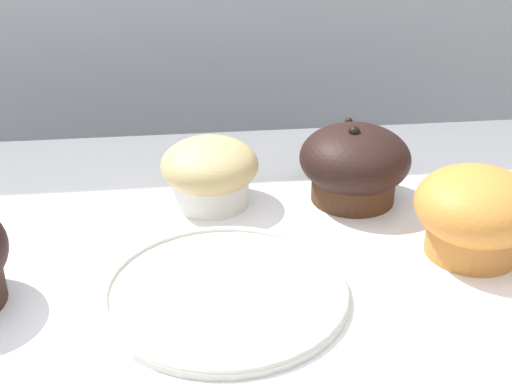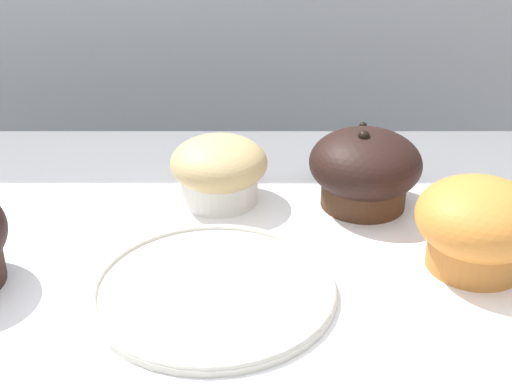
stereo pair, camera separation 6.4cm
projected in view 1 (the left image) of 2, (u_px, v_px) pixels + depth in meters
The scene contains 5 objects.
wall_back at pixel (153, 65), 1.12m from camera, with size 3.20×0.10×1.80m, color #B2B7BC.
muffin_front_center at pixel (476, 213), 0.61m from camera, with size 0.11×0.11×0.08m.
muffin_back_left at pixel (210, 171), 0.70m from camera, with size 0.10×0.10×0.07m.
muffin_back_right at pixel (355, 164), 0.71m from camera, with size 0.11×0.11×0.08m.
serving_plate at pixel (225, 291), 0.57m from camera, with size 0.20×0.20×0.01m.
Camera 1 is at (0.04, -0.50, 1.23)m, focal length 50.00 mm.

